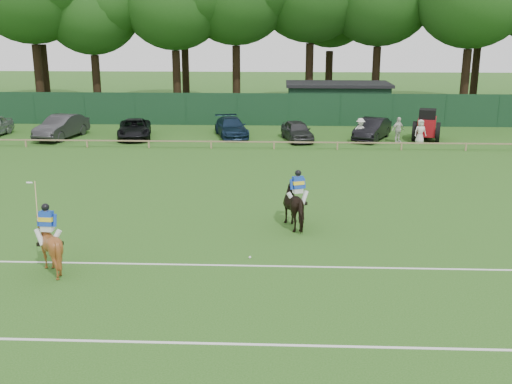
# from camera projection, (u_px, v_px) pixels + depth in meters

# --- Properties ---
(ground) EXTENTS (160.00, 160.00, 0.00)m
(ground) POSITION_uv_depth(u_px,v_px,m) (238.00, 254.00, 20.68)
(ground) COLOR #1E4C14
(ground) RESTS_ON ground
(horse_dark) EXTENTS (1.64, 2.29, 1.76)m
(horse_dark) POSITION_uv_depth(u_px,v_px,m) (297.00, 205.00, 23.22)
(horse_dark) COLOR black
(horse_dark) RESTS_ON ground
(horse_chestnut) EXTENTS (1.48, 1.64, 1.71)m
(horse_chestnut) POSITION_uv_depth(u_px,v_px,m) (49.00, 246.00, 19.11)
(horse_chestnut) COLOR brown
(horse_chestnut) RESTS_ON ground
(sedan_grey) EXTENTS (2.64, 5.09, 1.60)m
(sedan_grey) POSITION_uv_depth(u_px,v_px,m) (61.00, 127.00, 41.25)
(sedan_grey) COLOR #2C2C2E
(sedan_grey) RESTS_ON ground
(suv_black) EXTENTS (3.04, 5.02, 1.30)m
(suv_black) POSITION_uv_depth(u_px,v_px,m) (134.00, 129.00, 41.31)
(suv_black) COLOR black
(suv_black) RESTS_ON ground
(sedan_navy) EXTENTS (2.98, 4.88, 1.32)m
(sedan_navy) POSITION_uv_depth(u_px,v_px,m) (231.00, 127.00, 41.88)
(sedan_navy) COLOR #13243C
(sedan_navy) RESTS_ON ground
(hatch_grey) EXTENTS (2.47, 4.21, 1.35)m
(hatch_grey) POSITION_uv_depth(u_px,v_px,m) (297.00, 131.00, 40.45)
(hatch_grey) COLOR #313234
(hatch_grey) RESTS_ON ground
(estate_black) EXTENTS (3.23, 4.64, 1.45)m
(estate_black) POSITION_uv_depth(u_px,v_px,m) (372.00, 129.00, 40.84)
(estate_black) COLOR black
(estate_black) RESTS_ON ground
(spectator_left) EXTENTS (1.20, 0.90, 1.65)m
(spectator_left) POSITION_uv_depth(u_px,v_px,m) (360.00, 131.00, 39.63)
(spectator_left) COLOR silver
(spectator_left) RESTS_ON ground
(spectator_mid) EXTENTS (1.07, 0.88, 1.71)m
(spectator_mid) POSITION_uv_depth(u_px,v_px,m) (398.00, 130.00, 39.72)
(spectator_mid) COLOR silver
(spectator_mid) RESTS_ON ground
(spectator_right) EXTENTS (0.85, 0.63, 1.60)m
(spectator_right) POSITION_uv_depth(u_px,v_px,m) (420.00, 132.00, 39.42)
(spectator_right) COLOR silver
(spectator_right) RESTS_ON ground
(rider_dark) EXTENTS (0.91, 0.55, 1.41)m
(rider_dark) POSITION_uv_depth(u_px,v_px,m) (298.00, 186.00, 22.99)
(rider_dark) COLOR silver
(rider_dark) RESTS_ON ground
(rider_chestnut) EXTENTS (0.94, 0.59, 2.05)m
(rider_chestnut) POSITION_uv_depth(u_px,v_px,m) (47.00, 223.00, 18.89)
(rider_chestnut) COLOR silver
(rider_chestnut) RESTS_ON ground
(polo_ball) EXTENTS (0.09, 0.09, 0.09)m
(polo_ball) POSITION_uv_depth(u_px,v_px,m) (250.00, 257.00, 20.30)
(polo_ball) COLOR silver
(polo_ball) RESTS_ON ground
(pitch_lines) EXTENTS (60.00, 5.10, 0.01)m
(pitch_lines) POSITION_uv_depth(u_px,v_px,m) (229.00, 299.00, 17.31)
(pitch_lines) COLOR silver
(pitch_lines) RESTS_ON ground
(pitch_rail) EXTENTS (62.10, 0.10, 0.50)m
(pitch_rail) POSITION_uv_depth(u_px,v_px,m) (258.00, 142.00, 37.86)
(pitch_rail) COLOR #997F5B
(pitch_rail) RESTS_ON ground
(perimeter_fence) EXTENTS (92.08, 0.08, 2.50)m
(perimeter_fence) POSITION_uv_depth(u_px,v_px,m) (263.00, 109.00, 46.29)
(perimeter_fence) COLOR #14351E
(perimeter_fence) RESTS_ON ground
(utility_shed) EXTENTS (8.40, 4.40, 3.04)m
(utility_shed) POSITION_uv_depth(u_px,v_px,m) (337.00, 101.00, 48.85)
(utility_shed) COLOR #14331E
(utility_shed) RESTS_ON ground
(tree_row) EXTENTS (96.00, 12.00, 21.00)m
(tree_row) POSITION_uv_depth(u_px,v_px,m) (288.00, 111.00, 54.24)
(tree_row) COLOR #26561C
(tree_row) RESTS_ON ground
(tractor) EXTENTS (2.30, 2.90, 2.15)m
(tractor) POSITION_uv_depth(u_px,v_px,m) (427.00, 126.00, 40.47)
(tractor) COLOR maroon
(tractor) RESTS_ON ground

